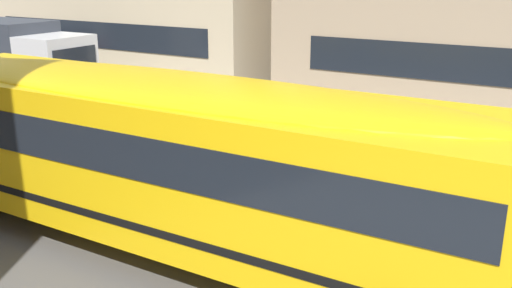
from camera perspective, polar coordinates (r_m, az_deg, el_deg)
name	(u,v)px	position (r m, az deg, el deg)	size (l,w,h in m)	color
ground_plane	(226,212)	(11.18, -3.06, -6.92)	(400.00, 400.00, 0.00)	#54514F
sidewalk_far	(364,127)	(17.40, 10.85, 1.66)	(120.00, 3.00, 0.01)	gray
lane_centreline	(226,212)	(11.18, -3.06, -6.90)	(110.00, 0.16, 0.01)	silver
school_bus	(154,146)	(9.54, -10.28, -0.20)	(13.26, 3.15, 2.95)	yellow
box_truck	(15,57)	(22.69, -23.13, 8.13)	(6.09, 2.57, 2.82)	silver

